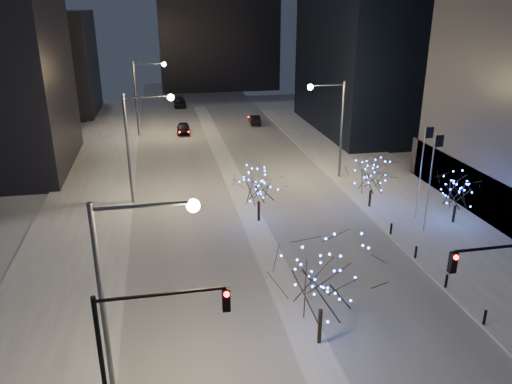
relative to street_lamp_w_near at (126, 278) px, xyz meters
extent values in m
cube|color=silver|center=(8.94, 33.00, -6.49)|extent=(20.00, 130.00, 0.02)
cube|color=white|center=(8.94, 28.00, -6.42)|extent=(2.00, 80.00, 0.15)
cube|color=white|center=(23.94, 18.00, -6.42)|extent=(10.00, 90.00, 0.15)
cube|color=white|center=(-5.06, 18.00, -6.42)|extent=(8.00, 90.00, 0.15)
cube|color=black|center=(-17.06, 68.00, 1.50)|extent=(18.00, 16.00, 16.00)
cylinder|color=#595E66|center=(-1.06, 0.00, -1.50)|extent=(0.24, 0.24, 10.00)
cylinder|color=#595E66|center=(0.94, 0.00, 3.20)|extent=(4.00, 0.16, 0.16)
sphere|color=#EBBE75|center=(2.94, 0.00, 3.05)|extent=(0.56, 0.56, 0.56)
cylinder|color=#595E66|center=(-1.06, 25.00, -1.50)|extent=(0.24, 0.24, 10.00)
cylinder|color=#595E66|center=(0.94, 25.00, 3.20)|extent=(4.00, 0.16, 0.16)
sphere|color=#EBBE75|center=(2.94, 25.00, 3.05)|extent=(0.56, 0.56, 0.56)
cylinder|color=#595E66|center=(-1.06, 50.00, -1.50)|extent=(0.24, 0.24, 10.00)
cylinder|color=#595E66|center=(0.94, 50.00, 3.20)|extent=(4.00, 0.16, 0.16)
sphere|color=#EBBE75|center=(2.94, 50.00, 3.05)|extent=(0.56, 0.56, 0.56)
cylinder|color=#595E66|center=(19.94, 28.00, -1.50)|extent=(0.24, 0.24, 10.00)
cylinder|color=#595E66|center=(18.19, 28.00, 3.20)|extent=(3.50, 0.16, 0.16)
sphere|color=#EBBE75|center=(16.44, 28.00, 3.05)|extent=(0.56, 0.56, 0.56)
cylinder|color=black|center=(-1.06, -2.00, -3.00)|extent=(0.20, 0.20, 7.00)
cylinder|color=black|center=(1.44, -2.00, 0.30)|extent=(5.00, 0.14, 0.14)
cube|color=black|center=(3.94, -2.00, -0.25)|extent=(0.32, 0.28, 1.00)
sphere|color=#FF0C05|center=(3.94, -2.18, 0.10)|extent=(0.22, 0.22, 0.22)
cylinder|color=black|center=(16.94, -1.00, 0.30)|extent=(5.00, 0.14, 0.14)
cube|color=black|center=(14.44, -1.00, -0.25)|extent=(0.32, 0.28, 1.00)
sphere|color=#FF0C05|center=(14.44, -1.18, 0.10)|extent=(0.22, 0.22, 0.22)
cylinder|color=silver|center=(21.94, 14.00, -2.35)|extent=(0.10, 0.10, 8.00)
cube|color=black|center=(22.29, 14.00, 1.05)|extent=(0.70, 0.03, 0.90)
cylinder|color=silver|center=(22.54, 16.50, -2.35)|extent=(0.10, 0.10, 8.00)
cube|color=black|center=(22.89, 16.50, 1.05)|extent=(0.70, 0.03, 0.90)
cylinder|color=black|center=(19.14, 2.00, -5.90)|extent=(0.16, 0.16, 0.90)
cylinder|color=black|center=(19.14, 6.00, -5.90)|extent=(0.16, 0.16, 0.90)
cylinder|color=black|center=(19.14, 10.00, -5.90)|extent=(0.16, 0.16, 0.90)
cylinder|color=black|center=(19.14, 14.00, -5.90)|extent=(0.16, 0.16, 0.90)
imported|color=black|center=(5.04, 50.13, -5.76)|extent=(2.02, 4.45, 1.48)
imported|color=black|center=(15.96, 53.86, -5.81)|extent=(1.73, 4.26, 1.37)
imported|color=black|center=(5.57, 69.68, -5.76)|extent=(2.09, 5.12, 1.48)
cylinder|color=black|center=(9.44, 2.25, -5.31)|extent=(0.22, 0.22, 2.07)
cylinder|color=black|center=(9.44, 18.60, -5.50)|extent=(0.22, 0.22, 1.70)
cylinder|color=black|center=(25.24, 15.14, -5.60)|extent=(0.22, 0.22, 1.49)
cylinder|color=black|center=(19.79, 19.69, -5.60)|extent=(0.22, 0.22, 1.50)
camera|label=1|loc=(1.83, -18.84, 10.79)|focal=35.00mm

